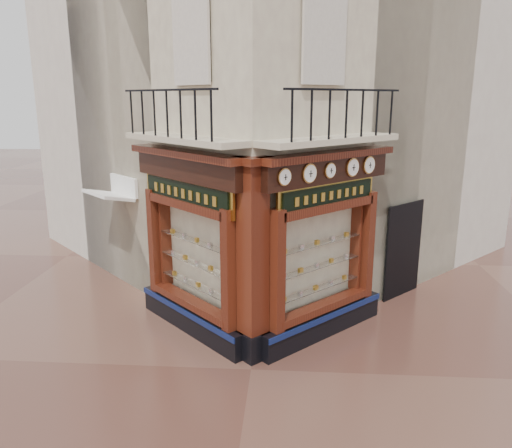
# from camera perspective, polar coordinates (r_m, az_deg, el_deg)

# --- Properties ---
(ground) EXTENTS (80.00, 80.00, 0.00)m
(ground) POSITION_cam_1_polar(r_m,az_deg,el_deg) (9.86, -0.57, -16.29)
(ground) COLOR #512F26
(ground) RESTS_ON ground
(main_building) EXTENTS (11.31, 11.31, 12.00)m
(main_building) POSITION_cam_1_polar(r_m,az_deg,el_deg) (14.67, 1.37, 18.13)
(main_building) COLOR beige
(main_building) RESTS_ON ground
(neighbour_left) EXTENTS (11.31, 11.31, 11.00)m
(neighbour_left) POSITION_cam_1_polar(r_m,az_deg,el_deg) (17.39, -6.74, 15.78)
(neighbour_left) COLOR beige
(neighbour_left) RESTS_ON ground
(neighbour_right) EXTENTS (11.31, 11.31, 11.00)m
(neighbour_right) POSITION_cam_1_polar(r_m,az_deg,el_deg) (17.19, 10.35, 15.68)
(neighbour_right) COLOR beige
(neighbour_right) RESTS_ON ground
(shopfront_left) EXTENTS (2.86, 2.86, 3.98)m
(shopfront_left) POSITION_cam_1_polar(r_m,az_deg,el_deg) (10.68, -7.47, -2.36)
(shopfront_left) COLOR black
(shopfront_left) RESTS_ON ground
(shopfront_right) EXTENTS (2.86, 2.86, 3.98)m
(shopfront_right) POSITION_cam_1_polar(r_m,az_deg,el_deg) (10.50, 7.76, -2.66)
(shopfront_right) COLOR black
(shopfront_right) RESTS_ON ground
(corner_pilaster) EXTENTS (0.85, 0.85, 3.98)m
(corner_pilaster) POSITION_cam_1_polar(r_m,az_deg,el_deg) (9.49, -0.36, -4.56)
(corner_pilaster) COLOR black
(corner_pilaster) RESTS_ON ground
(balcony) EXTENTS (5.94, 2.97, 1.03)m
(balcony) POSITION_cam_1_polar(r_m,az_deg,el_deg) (10.00, 0.05, 9.71)
(balcony) COLOR beige
(balcony) RESTS_ON ground
(clock_a) EXTENTS (0.26, 0.26, 0.32)m
(clock_a) POSITION_cam_1_polar(r_m,az_deg,el_deg) (9.04, 3.26, 5.39)
(clock_a) COLOR #AE7A3A
(clock_a) RESTS_ON ground
(clock_b) EXTENTS (0.30, 0.30, 0.38)m
(clock_b) POSITION_cam_1_polar(r_m,az_deg,el_deg) (9.51, 6.13, 5.77)
(clock_b) COLOR #AE7A3A
(clock_b) RESTS_ON ground
(clock_c) EXTENTS (0.26, 0.26, 0.31)m
(clock_c) POSITION_cam_1_polar(r_m,az_deg,el_deg) (9.94, 8.46, 6.07)
(clock_c) COLOR #AE7A3A
(clock_c) RESTS_ON ground
(clock_d) EXTENTS (0.31, 0.31, 0.39)m
(clock_d) POSITION_cam_1_polar(r_m,az_deg,el_deg) (10.48, 10.97, 6.38)
(clock_d) COLOR #AE7A3A
(clock_d) RESTS_ON ground
(clock_e) EXTENTS (0.30, 0.30, 0.38)m
(clock_e) POSITION_cam_1_polar(r_m,az_deg,el_deg) (10.92, 12.78, 6.59)
(clock_e) COLOR #AE7A3A
(clock_e) RESTS_ON ground
(awning) EXTENTS (1.55, 1.55, 0.25)m
(awning) POSITION_cam_1_polar(r_m,az_deg,el_deg) (13.99, -15.80, -7.30)
(awning) COLOR white
(awning) RESTS_ON ground
(signboard_left) EXTENTS (2.27, 2.27, 0.61)m
(signboard_left) POSITION_cam_1_polar(r_m,az_deg,el_deg) (10.38, -8.03, 3.51)
(signboard_left) COLOR gold
(signboard_left) RESTS_ON ground
(signboard_right) EXTENTS (2.05, 2.05, 0.55)m
(signboard_right) POSITION_cam_1_polar(r_m,az_deg,el_deg) (10.18, 8.30, 3.30)
(signboard_right) COLOR gold
(signboard_right) RESTS_ON ground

